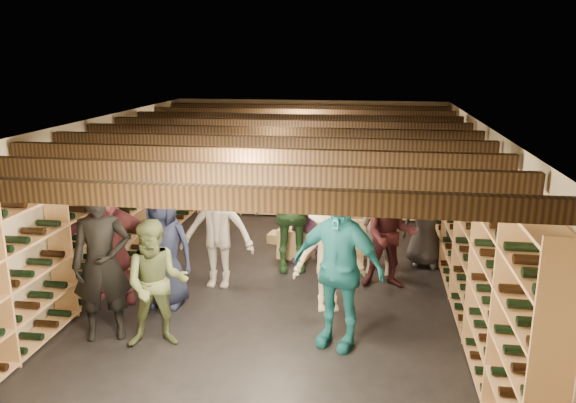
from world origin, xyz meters
The scene contains 22 objects.
ground centered at (0.00, 0.00, 0.00)m, with size 8.00×8.00×0.00m, color black.
walls centered at (0.00, 0.00, 1.20)m, with size 5.52×8.02×2.40m.
ceiling centered at (0.00, 0.00, 2.40)m, with size 5.50×8.00×0.01m, color beige.
ceiling_joists centered at (0.00, 0.00, 2.26)m, with size 5.40×7.12×0.18m.
wine_rack_left centered at (-2.57, 0.00, 1.08)m, with size 0.32×7.50×2.15m.
wine_rack_right centered at (2.57, 0.00, 1.08)m, with size 0.32×7.50×2.15m.
wine_rack_back centered at (0.00, 3.83, 1.07)m, with size 4.70×0.30×2.15m.
crate_stack_left centered at (0.06, 1.30, 0.26)m, with size 0.55×0.42×0.51m.
crate_stack_right centered at (0.98, 1.30, 0.34)m, with size 0.51×0.34×0.68m.
crate_loose centered at (-0.25, 2.06, 0.09)m, with size 0.50×0.33×0.17m, color tan.
person_1 centered at (-1.79, -1.70, 0.93)m, with size 0.68×0.45×1.86m, color black.
person_2 centered at (-1.10, -1.79, 0.76)m, with size 0.74×0.58×1.52m, color #4D5B36.
person_3 centered at (0.78, -0.58, 0.74)m, with size 0.96×0.55×1.48m, color beige.
person_4 centered at (0.95, -1.47, 0.95)m, with size 1.11×0.46×1.89m, color #1C707F.
person_5 centered at (-2.18, -0.74, 0.89)m, with size 1.66×0.53×1.79m, color brown.
person_6 centered at (-1.40, -0.74, 0.81)m, with size 0.79×0.52×1.62m, color #1C223F.
person_7 centered at (1.46, 0.86, 0.80)m, with size 0.58×0.38×1.60m, color gray.
person_8 centered at (1.59, 0.32, 0.79)m, with size 0.77×0.60×1.59m, color #431B21.
person_9 centered at (-0.88, -0.01, 0.86)m, with size 1.11×0.64×1.72m, color #9E9891.
person_10 centered at (0.08, 0.80, 0.93)m, with size 1.09×0.45×1.86m, color #264A29.
person_11 centered at (0.31, 1.30, 0.91)m, with size 1.69×0.54×1.82m, color #8C558E.
person_12 centered at (2.18, 1.30, 0.75)m, with size 0.73×0.48×1.50m, color #3A383E.
Camera 1 is at (1.27, -7.46, 3.30)m, focal length 35.00 mm.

